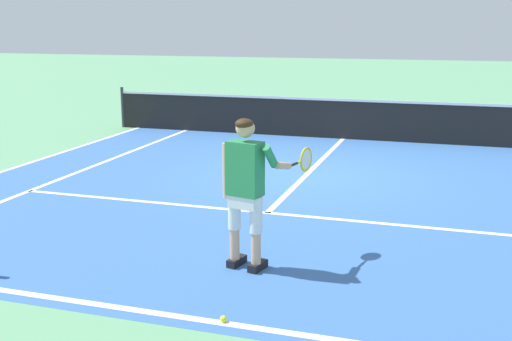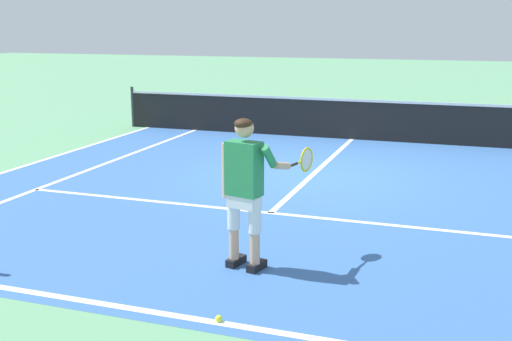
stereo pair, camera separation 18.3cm
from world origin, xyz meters
TOP-DOWN VIEW (x-y plane):
  - ground_plane at (0.00, 0.00)m, footprint 80.00×80.00m
  - court_inner_surface at (0.00, -1.02)m, footprint 10.98×10.26m
  - line_baseline at (0.00, -5.95)m, footprint 10.98×0.10m
  - line_service at (0.00, -2.49)m, footprint 8.23×0.10m
  - line_centre_service at (0.00, 0.71)m, footprint 0.10×6.40m
  - line_singles_left at (-4.12, -1.02)m, footprint 0.10×9.86m
  - line_doubles_left at (-5.49, -1.02)m, footprint 0.10×9.86m
  - tennis_net at (0.00, 3.91)m, footprint 11.96×0.08m
  - tennis_player at (0.39, -4.59)m, footprint 0.83×1.06m
  - tennis_ball_near_feet at (0.60, -5.92)m, footprint 0.07×0.07m

SIDE VIEW (x-z plane):
  - ground_plane at x=0.00m, z-range 0.00..0.00m
  - court_inner_surface at x=0.00m, z-range 0.00..0.00m
  - line_baseline at x=0.00m, z-range 0.00..0.01m
  - line_service at x=0.00m, z-range 0.00..0.01m
  - line_centre_service at x=0.00m, z-range 0.00..0.01m
  - line_singles_left at x=-4.12m, z-range 0.00..0.01m
  - line_doubles_left at x=-5.49m, z-range 0.00..0.01m
  - tennis_ball_near_feet at x=0.60m, z-range 0.00..0.07m
  - tennis_net at x=0.00m, z-range -0.04..1.03m
  - tennis_player at x=0.39m, z-range 0.13..1.85m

